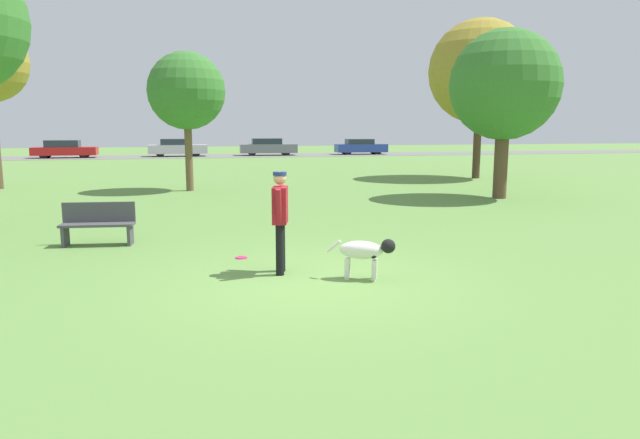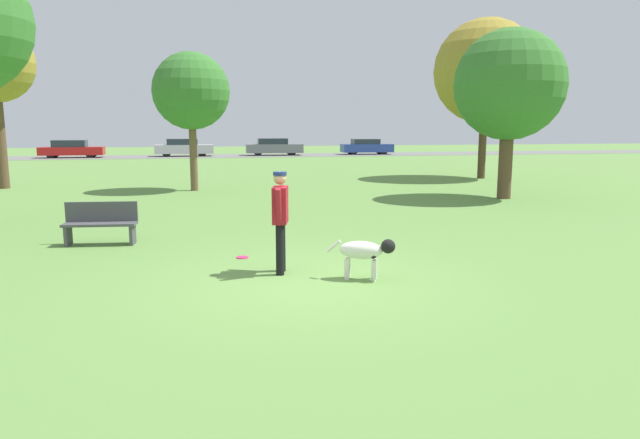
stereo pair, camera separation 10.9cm
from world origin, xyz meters
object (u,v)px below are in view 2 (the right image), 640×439
dog (365,251)px  tree_mid_center (191,91)px  parked_car_red (71,149)px  parked_car_grey (274,147)px  frisbee (242,257)px  parked_car_blue (367,147)px  parked_car_silver (184,148)px  person (280,213)px  tree_far_right (486,72)px  tree_near_right (509,85)px  park_bench (101,222)px

dog → tree_mid_center: size_ratio=0.21×
parked_car_red → parked_car_grey: bearing=0.6°
frisbee → parked_car_blue: 38.69m
parked_car_red → parked_car_silver: parked_car_silver is taller
parked_car_red → parked_car_grey: 15.34m
person → parked_car_silver: (-1.98, 37.51, -0.28)m
dog → tree_far_right: bearing=81.1°
parked_car_red → tree_near_right: bearing=-58.0°
person → parked_car_silver: size_ratio=0.36×
person → dog: person is taller
dog → tree_near_right: bearing=74.0°
parked_car_blue → tree_far_right: bearing=-91.2°
parked_car_grey → park_bench: (-8.31, -34.49, -0.23)m
parked_car_silver → park_bench: 34.50m
frisbee → parked_car_blue: bearing=69.6°
tree_mid_center → tree_near_right: bearing=-24.9°
person → tree_far_right: bearing=-23.4°
tree_far_right → tree_mid_center: tree_far_right is taller
tree_near_right → parked_car_blue: bearing=81.5°
tree_mid_center → parked_car_silver: (-0.69, 24.99, -2.88)m
person → park_bench: 4.40m
parked_car_red → dog: bearing=-73.9°
person → dog: bearing=-105.0°
parked_car_grey → frisbee: bearing=-96.0°
frisbee → parked_car_silver: 36.34m
person → tree_far_right: tree_far_right is taller
frisbee → tree_near_right: size_ratio=0.04×
tree_far_right → person: bearing=-127.7°
dog → tree_far_right: size_ratio=0.15×
dog → parked_car_grey: size_ratio=0.22×
tree_far_right → frisbee: bearing=-131.3°
tree_near_right → tree_mid_center: (-9.86, 4.58, -0.05)m
frisbee → tree_far_right: tree_far_right is taller
tree_mid_center → parked_car_grey: 25.97m
tree_near_right → parked_car_red: size_ratio=1.19×
parked_car_red → parked_car_grey: size_ratio=0.98×
person → parked_car_grey: size_ratio=0.35×
tree_mid_center → parked_car_grey: (6.45, 24.99, -2.88)m
parked_car_red → park_bench: size_ratio=3.16×
person → frisbee: (-0.52, 1.20, -0.96)m
parked_car_blue → person: bearing=-106.4°
person → tree_mid_center: 12.85m
frisbee → parked_car_silver: size_ratio=0.05×
frisbee → tree_near_right: bearing=36.6°
parked_car_red → park_bench: 34.87m
frisbee → tree_near_right: (9.08, 6.74, 3.60)m
tree_near_right → parked_car_grey: (-3.41, 29.58, -2.93)m
tree_far_right → park_bench: (-14.57, -11.76, -4.26)m
person → park_bench: size_ratio=1.13×
tree_near_right → parked_car_grey: tree_near_right is taller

